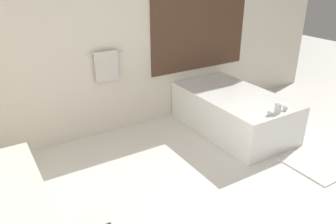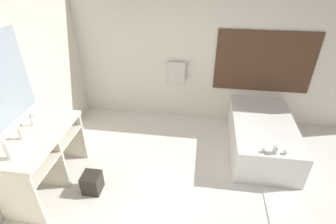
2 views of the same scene
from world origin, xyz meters
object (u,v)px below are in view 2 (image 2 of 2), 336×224
bathtub (262,135)px  waste_bin (92,183)px  soap_dispenser (21,133)px  water_bottle_1 (8,150)px

bathtub → waste_bin: 2.80m
bathtub → waste_bin: size_ratio=5.86×
soap_dispenser → waste_bin: 1.14m
water_bottle_1 → waste_bin: bearing=33.3°
bathtub → water_bottle_1: bearing=-151.4°
soap_dispenser → waste_bin: bearing=5.9°
bathtub → soap_dispenser: 3.59m
bathtub → water_bottle_1: size_ratio=6.63×
waste_bin → water_bottle_1: bearing=-146.7°
bathtub → water_bottle_1: (-3.16, -1.72, 0.73)m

